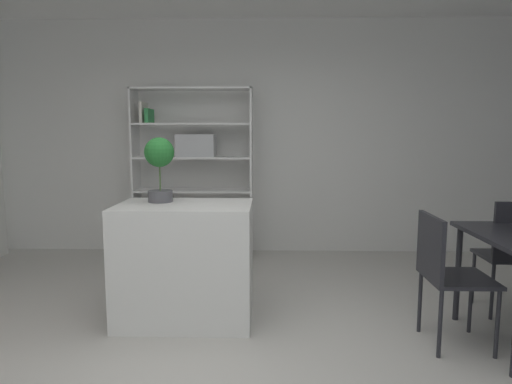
# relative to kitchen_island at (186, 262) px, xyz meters

# --- Properties ---
(ground_plane) EXTENTS (9.99, 9.99, 0.00)m
(ground_plane) POSITION_rel_kitchen_island_xyz_m (0.37, -0.75, -0.46)
(ground_plane) COLOR beige
(back_partition) EXTENTS (7.25, 0.06, 2.83)m
(back_partition) POSITION_rel_kitchen_island_xyz_m (0.37, 2.15, 0.95)
(back_partition) COLOR silver
(back_partition) RESTS_ON ground_plane
(kitchen_island) EXTENTS (1.04, 0.68, 0.93)m
(kitchen_island) POSITION_rel_kitchen_island_xyz_m (0.00, 0.00, 0.00)
(kitchen_island) COLOR silver
(kitchen_island) RESTS_ON ground_plane
(potted_plant_on_island) EXTENTS (0.23, 0.23, 0.51)m
(potted_plant_on_island) POSITION_rel_kitchen_island_xyz_m (-0.21, 0.11, 0.78)
(potted_plant_on_island) COLOR #4C4C51
(potted_plant_on_island) RESTS_ON kitchen_island
(open_bookshelf) EXTENTS (1.39, 0.34, 1.99)m
(open_bookshelf) POSITION_rel_kitchen_island_xyz_m (-0.26, 1.83, 0.61)
(open_bookshelf) COLOR white
(open_bookshelf) RESTS_ON ground_plane
(dining_chair_island_side) EXTENTS (0.43, 0.45, 0.92)m
(dining_chair_island_side) POSITION_rel_kitchen_island_xyz_m (1.87, -0.39, 0.09)
(dining_chair_island_side) COLOR #232328
(dining_chair_island_side) RESTS_ON ground_plane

